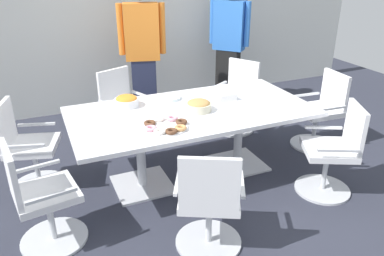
{
  "coord_description": "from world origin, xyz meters",
  "views": [
    {
      "loc": [
        -1.4,
        -3.24,
        2.16
      ],
      "look_at": [
        0.0,
        0.0,
        0.55
      ],
      "focal_mm": 35.69,
      "sensor_mm": 36.0,
      "label": 1
    }
  ],
  "objects_px": {
    "person_standing_0": "(143,52)",
    "donut_platter": "(166,126)",
    "conference_table": "(192,121)",
    "office_chair_1": "(209,206)",
    "office_chair_2": "(333,155)",
    "snack_bowl_cookies": "(199,105)",
    "plate_stack": "(170,98)",
    "office_chair_3": "(320,114)",
    "person_standing_1": "(229,43)",
    "napkin_pile": "(225,96)",
    "office_chair_5": "(123,112)",
    "snack_bowl_chips_orange": "(127,101)",
    "office_chair_0": "(40,201)",
    "office_chair_6": "(28,151)",
    "office_chair_4": "(237,100)"
  },
  "relations": [
    {
      "from": "person_standing_0",
      "to": "donut_platter",
      "type": "relative_size",
      "value": 4.62
    },
    {
      "from": "conference_table",
      "to": "office_chair_1",
      "type": "bearing_deg",
      "value": -106.78
    },
    {
      "from": "office_chair_2",
      "to": "snack_bowl_cookies",
      "type": "distance_m",
      "value": 1.38
    },
    {
      "from": "conference_table",
      "to": "plate_stack",
      "type": "relative_size",
      "value": 10.94
    },
    {
      "from": "conference_table",
      "to": "office_chair_3",
      "type": "distance_m",
      "value": 1.72
    },
    {
      "from": "office_chair_3",
      "to": "snack_bowl_cookies",
      "type": "height_order",
      "value": "office_chair_3"
    },
    {
      "from": "conference_table",
      "to": "office_chair_1",
      "type": "distance_m",
      "value": 1.15
    },
    {
      "from": "person_standing_0",
      "to": "donut_platter",
      "type": "xyz_separation_m",
      "value": [
        -0.36,
        -1.86,
        -0.23
      ]
    },
    {
      "from": "office_chair_3",
      "to": "snack_bowl_cookies",
      "type": "distance_m",
      "value": 1.7
    },
    {
      "from": "person_standing_0",
      "to": "office_chair_3",
      "type": "bearing_deg",
      "value": 154.29
    },
    {
      "from": "office_chair_3",
      "to": "person_standing_1",
      "type": "distance_m",
      "value": 1.8
    },
    {
      "from": "office_chair_2",
      "to": "donut_platter",
      "type": "bearing_deg",
      "value": 97.18
    },
    {
      "from": "person_standing_0",
      "to": "napkin_pile",
      "type": "bearing_deg",
      "value": 123.89
    },
    {
      "from": "person_standing_1",
      "to": "napkin_pile",
      "type": "xyz_separation_m",
      "value": [
        -0.89,
        -1.56,
        -0.18
      ]
    },
    {
      "from": "office_chair_1",
      "to": "snack_bowl_cookies",
      "type": "bearing_deg",
      "value": 97.17
    },
    {
      "from": "office_chair_2",
      "to": "office_chair_5",
      "type": "xyz_separation_m",
      "value": [
        -1.58,
        1.88,
        0.0
      ]
    },
    {
      "from": "person_standing_1",
      "to": "snack_bowl_chips_orange",
      "type": "relative_size",
      "value": 7.56
    },
    {
      "from": "office_chair_1",
      "to": "person_standing_0",
      "type": "xyz_separation_m",
      "value": [
        0.3,
        2.64,
        0.59
      ]
    },
    {
      "from": "office_chair_0",
      "to": "office_chair_5",
      "type": "bearing_deg",
      "value": 137.25
    },
    {
      "from": "office_chair_0",
      "to": "snack_bowl_cookies",
      "type": "distance_m",
      "value": 1.68
    },
    {
      "from": "office_chair_1",
      "to": "napkin_pile",
      "type": "relative_size",
      "value": 4.68
    },
    {
      "from": "office_chair_6",
      "to": "person_standing_1",
      "type": "distance_m",
      "value": 3.21
    },
    {
      "from": "office_chair_1",
      "to": "plate_stack",
      "type": "distance_m",
      "value": 1.51
    },
    {
      "from": "office_chair_0",
      "to": "person_standing_1",
      "type": "bearing_deg",
      "value": 119.12
    },
    {
      "from": "conference_table",
      "to": "napkin_pile",
      "type": "distance_m",
      "value": 0.49
    },
    {
      "from": "snack_bowl_chips_orange",
      "to": "napkin_pile",
      "type": "bearing_deg",
      "value": -11.87
    },
    {
      "from": "office_chair_1",
      "to": "office_chair_5",
      "type": "xyz_separation_m",
      "value": [
        -0.13,
        2.14,
        0.0
      ]
    },
    {
      "from": "office_chair_1",
      "to": "office_chair_5",
      "type": "relative_size",
      "value": 1.0
    },
    {
      "from": "office_chair_1",
      "to": "office_chair_5",
      "type": "height_order",
      "value": "same"
    },
    {
      "from": "office_chair_3",
      "to": "person_standing_0",
      "type": "bearing_deg",
      "value": 52.73
    },
    {
      "from": "office_chair_2",
      "to": "office_chair_5",
      "type": "distance_m",
      "value": 2.46
    },
    {
      "from": "office_chair_1",
      "to": "office_chair_4",
      "type": "xyz_separation_m",
      "value": [
        1.35,
        1.96,
        0.0
      ]
    },
    {
      "from": "office_chair_0",
      "to": "plate_stack",
      "type": "xyz_separation_m",
      "value": [
        1.42,
        0.87,
        0.36
      ]
    },
    {
      "from": "office_chair_2",
      "to": "donut_platter",
      "type": "xyz_separation_m",
      "value": [
        -1.51,
        0.52,
        0.36
      ]
    },
    {
      "from": "snack_bowl_chips_orange",
      "to": "donut_platter",
      "type": "height_order",
      "value": "snack_bowl_chips_orange"
    },
    {
      "from": "office_chair_6",
      "to": "donut_platter",
      "type": "distance_m",
      "value": 1.44
    },
    {
      "from": "office_chair_1",
      "to": "office_chair_3",
      "type": "height_order",
      "value": "same"
    },
    {
      "from": "office_chair_2",
      "to": "napkin_pile",
      "type": "xyz_separation_m",
      "value": [
        -0.69,
        0.96,
        0.38
      ]
    },
    {
      "from": "office_chair_1",
      "to": "snack_bowl_cookies",
      "type": "xyz_separation_m",
      "value": [
        0.38,
        1.04,
        0.4
      ]
    },
    {
      "from": "person_standing_1",
      "to": "snack_bowl_cookies",
      "type": "bearing_deg",
      "value": 101.69
    },
    {
      "from": "person_standing_1",
      "to": "office_chair_2",
      "type": "bearing_deg",
      "value": 133.24
    },
    {
      "from": "office_chair_4",
      "to": "napkin_pile",
      "type": "height_order",
      "value": "office_chair_4"
    },
    {
      "from": "snack_bowl_chips_orange",
      "to": "snack_bowl_cookies",
      "type": "height_order",
      "value": "snack_bowl_chips_orange"
    },
    {
      "from": "snack_bowl_cookies",
      "to": "plate_stack",
      "type": "height_order",
      "value": "snack_bowl_cookies"
    },
    {
      "from": "office_chair_6",
      "to": "snack_bowl_cookies",
      "type": "height_order",
      "value": "office_chair_6"
    },
    {
      "from": "person_standing_0",
      "to": "snack_bowl_cookies",
      "type": "height_order",
      "value": "person_standing_0"
    },
    {
      "from": "office_chair_0",
      "to": "office_chair_6",
      "type": "xyz_separation_m",
      "value": [
        -0.06,
        0.93,
        0.0
      ]
    },
    {
      "from": "conference_table",
      "to": "office_chair_5",
      "type": "height_order",
      "value": "office_chair_5"
    },
    {
      "from": "office_chair_3",
      "to": "plate_stack",
      "type": "relative_size",
      "value": 4.15
    },
    {
      "from": "office_chair_5",
      "to": "office_chair_0",
      "type": "bearing_deg",
      "value": 33.08
    }
  ]
}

